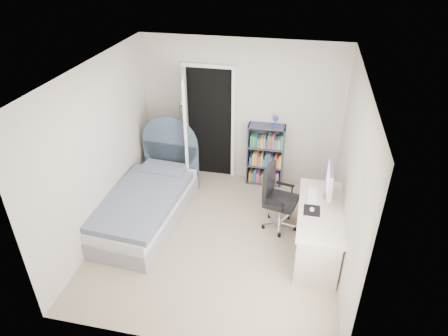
% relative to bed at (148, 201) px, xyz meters
% --- Properties ---
extents(room_shell, '(3.50, 3.70, 2.60)m').
position_rel_bed_xyz_m(room_shell, '(1.17, -0.27, 0.95)').
color(room_shell, gray).
rests_on(room_shell, ground).
extents(door, '(0.92, 0.81, 2.06)m').
position_rel_bed_xyz_m(door, '(0.43, 1.25, 0.74)').
color(door, black).
rests_on(door, ground).
extents(bed, '(1.15, 2.21, 1.32)m').
position_rel_bed_xyz_m(bed, '(0.00, 0.00, 0.00)').
color(bed, gray).
rests_on(bed, ground).
extents(nightstand, '(0.39, 0.39, 0.58)m').
position_rel_bed_xyz_m(nightstand, '(0.04, 1.33, 0.08)').
color(nightstand, tan).
rests_on(nightstand, ground).
extents(floor_lamp, '(0.21, 0.21, 1.48)m').
position_rel_bed_xyz_m(floor_lamp, '(0.19, 1.26, 0.31)').
color(floor_lamp, silver).
rests_on(floor_lamp, ground).
extents(bookcase, '(0.62, 0.27, 1.32)m').
position_rel_bed_xyz_m(bookcase, '(1.66, 1.39, 0.22)').
color(bookcase, '#3A3D4F').
rests_on(bookcase, ground).
extents(desk, '(0.59, 1.47, 1.21)m').
position_rel_bed_xyz_m(desk, '(2.58, -0.23, 0.10)').
color(desk, beige).
rests_on(desk, ground).
extents(office_chair, '(0.55, 0.57, 1.02)m').
position_rel_bed_xyz_m(office_chair, '(1.95, 0.21, 0.26)').
color(office_chair, silver).
rests_on(office_chair, ground).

